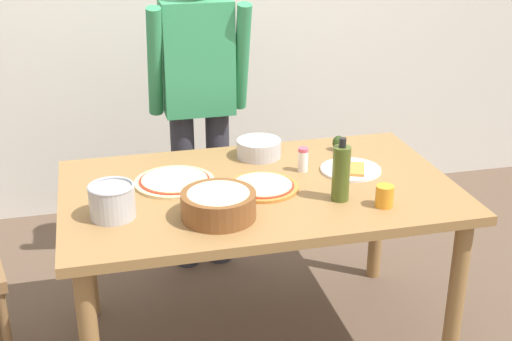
% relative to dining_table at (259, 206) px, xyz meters
% --- Properties ---
extents(ground, '(8.00, 8.00, 0.00)m').
position_rel_dining_table_xyz_m(ground, '(0.00, 0.00, -0.67)').
color(ground, brown).
extents(dining_table, '(1.60, 0.96, 0.76)m').
position_rel_dining_table_xyz_m(dining_table, '(0.00, 0.00, 0.00)').
color(dining_table, olive).
rests_on(dining_table, ground).
extents(person_cook, '(0.49, 0.25, 1.62)m').
position_rel_dining_table_xyz_m(person_cook, '(-0.12, 0.76, 0.27)').
color(person_cook, '#2D2D38').
rests_on(person_cook, ground).
extents(pizza_raw_on_board, '(0.33, 0.33, 0.02)m').
position_rel_dining_table_xyz_m(pizza_raw_on_board, '(-0.33, 0.11, 0.10)').
color(pizza_raw_on_board, beige).
rests_on(pizza_raw_on_board, dining_table).
extents(pizza_cooked_on_tray, '(0.30, 0.30, 0.02)m').
position_rel_dining_table_xyz_m(pizza_cooked_on_tray, '(0.01, -0.02, 0.10)').
color(pizza_cooked_on_tray, '#C67A33').
rests_on(pizza_cooked_on_tray, dining_table).
extents(plate_with_slice, '(0.26, 0.26, 0.02)m').
position_rel_dining_table_xyz_m(plate_with_slice, '(0.42, 0.06, 0.10)').
color(plate_with_slice, white).
rests_on(plate_with_slice, dining_table).
extents(popcorn_bowl, '(0.28, 0.28, 0.11)m').
position_rel_dining_table_xyz_m(popcorn_bowl, '(-0.21, -0.24, 0.15)').
color(popcorn_bowl, brown).
rests_on(popcorn_bowl, dining_table).
extents(mixing_bowl_steel, '(0.20, 0.20, 0.08)m').
position_rel_dining_table_xyz_m(mixing_bowl_steel, '(0.08, 0.32, 0.13)').
color(mixing_bowl_steel, '#B7B7BC').
rests_on(mixing_bowl_steel, dining_table).
extents(olive_oil_bottle, '(0.07, 0.07, 0.26)m').
position_rel_dining_table_xyz_m(olive_oil_bottle, '(0.28, -0.20, 0.20)').
color(olive_oil_bottle, '#47561E').
rests_on(olive_oil_bottle, dining_table).
extents(steel_pot, '(0.17, 0.17, 0.13)m').
position_rel_dining_table_xyz_m(steel_pot, '(-0.59, -0.14, 0.16)').
color(steel_pot, '#B7B7BC').
rests_on(steel_pot, dining_table).
extents(cup_orange, '(0.07, 0.07, 0.08)m').
position_rel_dining_table_xyz_m(cup_orange, '(0.42, -0.30, 0.13)').
color(cup_orange, orange).
rests_on(cup_orange, dining_table).
extents(salt_shaker, '(0.04, 0.04, 0.11)m').
position_rel_dining_table_xyz_m(salt_shaker, '(0.22, 0.11, 0.14)').
color(salt_shaker, white).
rests_on(salt_shaker, dining_table).
extents(avocado, '(0.06, 0.06, 0.07)m').
position_rel_dining_table_xyz_m(avocado, '(0.46, 0.31, 0.13)').
color(avocado, '#2D4219').
rests_on(avocado, dining_table).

